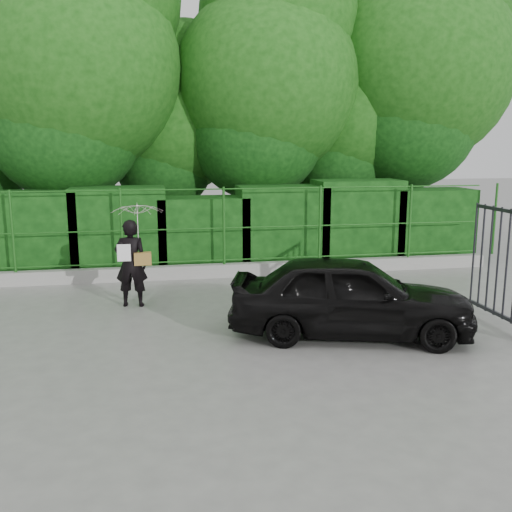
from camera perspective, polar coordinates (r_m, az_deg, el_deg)
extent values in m
plane|color=gray|center=(9.05, -1.90, -8.53)|extent=(80.00, 80.00, 0.00)
cube|color=#9E9E99|center=(13.31, -4.89, -1.51)|extent=(14.00, 0.25, 0.30)
cylinder|color=#1B5617|center=(13.38, -23.17, 2.27)|extent=(0.06, 0.06, 1.80)
cylinder|color=#1B5617|center=(13.07, -13.29, 2.68)|extent=(0.06, 0.06, 1.80)
cylinder|color=#1B5617|center=(13.17, -3.23, 3.02)|extent=(0.06, 0.06, 1.80)
cylinder|color=#1B5617|center=(13.66, 6.39, 3.26)|extent=(0.06, 0.06, 1.80)
cylinder|color=#1B5617|center=(14.50, 15.13, 3.39)|extent=(0.06, 0.06, 1.80)
cylinder|color=#1B5617|center=(15.63, 22.76, 3.44)|extent=(0.06, 0.06, 1.80)
cylinder|color=#1B5617|center=(13.26, -4.91, -0.46)|extent=(13.60, 0.03, 0.03)
cylinder|color=#1B5617|center=(13.13, -4.96, 2.75)|extent=(13.60, 0.03, 0.03)
cylinder|color=#1B5617|center=(13.03, -5.03, 6.67)|extent=(13.60, 0.03, 0.03)
cube|color=black|center=(14.34, -21.50, 2.09)|extent=(2.20, 1.20, 1.99)
cube|color=black|center=(14.09, -13.50, 2.55)|extent=(2.20, 1.20, 2.06)
cube|color=black|center=(14.15, -5.36, 2.29)|extent=(2.20, 1.20, 1.78)
cube|color=black|center=(14.46, 2.56, 3.01)|extent=(2.20, 1.20, 2.03)
cube|color=black|center=(15.03, 10.02, 3.40)|extent=(2.20, 1.20, 2.16)
cube|color=black|center=(15.86, 16.79, 3.02)|extent=(2.20, 1.20, 1.90)
cylinder|color=black|center=(15.74, -17.09, 7.70)|extent=(0.36, 0.36, 4.50)
sphere|color=#14470F|center=(15.84, -17.66, 17.49)|extent=(5.40, 5.40, 5.40)
cylinder|color=black|center=(17.01, -8.06, 6.18)|extent=(0.36, 0.36, 3.25)
sphere|color=#14470F|center=(16.96, -8.24, 12.76)|extent=(3.90, 3.90, 3.90)
cylinder|color=black|center=(16.29, 0.97, 7.84)|extent=(0.36, 0.36, 4.25)
sphere|color=#14470F|center=(16.35, 1.00, 16.80)|extent=(5.10, 5.10, 5.10)
cylinder|color=black|center=(17.66, 8.52, 6.75)|extent=(0.36, 0.36, 3.50)
sphere|color=#14470F|center=(17.63, 8.72, 13.57)|extent=(4.20, 4.20, 4.20)
cylinder|color=black|center=(18.02, 15.09, 8.57)|extent=(0.36, 0.36, 4.75)
sphere|color=#14470F|center=(18.14, 15.56, 17.59)|extent=(5.70, 5.70, 5.70)
cube|color=#26262D|center=(10.64, 23.55, -5.62)|extent=(0.05, 2.00, 0.06)
cylinder|color=#26262D|center=(10.48, 23.77, -0.82)|extent=(0.04, 0.04, 1.90)
cylinder|color=#26262D|center=(10.68, 23.02, -0.55)|extent=(0.04, 0.04, 1.90)
cylinder|color=#26262D|center=(10.88, 22.30, -0.29)|extent=(0.04, 0.04, 1.90)
cylinder|color=#26262D|center=(11.09, 21.61, -0.04)|extent=(0.04, 0.04, 1.90)
cylinder|color=#26262D|center=(11.30, 20.94, 0.20)|extent=(0.04, 0.04, 1.90)
imported|color=black|center=(11.04, -12.38, -0.71)|extent=(0.66, 0.49, 1.67)
imported|color=white|center=(10.97, -11.73, 2.90)|extent=(0.97, 0.99, 0.89)
cube|color=olive|center=(10.94, -11.26, -0.26)|extent=(0.32, 0.15, 0.24)
cube|color=white|center=(10.88, -13.07, 0.31)|extent=(0.25, 0.02, 0.32)
imported|color=black|center=(9.27, 9.44, -3.96)|extent=(4.13, 2.57, 1.31)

